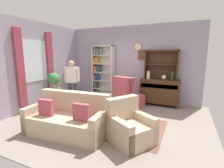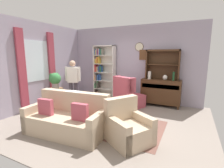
{
  "view_description": "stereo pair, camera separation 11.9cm",
  "coord_description": "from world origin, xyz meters",
  "px_view_note": "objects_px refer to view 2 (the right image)",
  "views": [
    {
      "loc": [
        1.96,
        -3.86,
        1.76
      ],
      "look_at": [
        0.1,
        0.2,
        0.95
      ],
      "focal_mm": 26.32,
      "sensor_mm": 36.0,
      "label": 1
    },
    {
      "loc": [
        2.07,
        -3.81,
        1.76
      ],
      "look_at": [
        0.1,
        0.2,
        0.95
      ],
      "focal_mm": 26.32,
      "sensor_mm": 36.0,
      "label": 2
    }
  ],
  "objects_px": {
    "sideboard": "(161,91)",
    "armchair_floral": "(128,128)",
    "coffee_table": "(88,107)",
    "bottle_wine": "(173,76)",
    "wingback_chair": "(128,96)",
    "bookshelf": "(103,71)",
    "vase_round": "(165,77)",
    "person_reading": "(73,80)",
    "couch_floral": "(68,119)",
    "vase_tall": "(149,75)",
    "plant_stand": "(56,96)",
    "sideboard_hutch": "(163,60)",
    "potted_plant_large": "(55,79)",
    "book_stack": "(92,102)"
  },
  "relations": [
    {
      "from": "couch_floral",
      "to": "book_stack",
      "type": "bearing_deg",
      "value": 85.83
    },
    {
      "from": "bookshelf",
      "to": "plant_stand",
      "type": "xyz_separation_m",
      "value": [
        -0.82,
        -1.79,
        -0.68
      ]
    },
    {
      "from": "bookshelf",
      "to": "armchair_floral",
      "type": "height_order",
      "value": "bookshelf"
    },
    {
      "from": "plant_stand",
      "to": "couch_floral",
      "type": "bearing_deg",
      "value": -38.04
    },
    {
      "from": "vase_tall",
      "to": "bottle_wine",
      "type": "height_order",
      "value": "bottle_wine"
    },
    {
      "from": "vase_tall",
      "to": "potted_plant_large",
      "type": "xyz_separation_m",
      "value": [
        -2.72,
        -1.64,
        -0.1
      ]
    },
    {
      "from": "vase_tall",
      "to": "bottle_wine",
      "type": "distance_m",
      "value": 0.78
    },
    {
      "from": "plant_stand",
      "to": "vase_round",
      "type": "bearing_deg",
      "value": 26.73
    },
    {
      "from": "bookshelf",
      "to": "bottle_wine",
      "type": "relative_size",
      "value": 7.43
    },
    {
      "from": "vase_round",
      "to": "armchair_floral",
      "type": "height_order",
      "value": "vase_round"
    },
    {
      "from": "bookshelf",
      "to": "bottle_wine",
      "type": "bearing_deg",
      "value": -3.68
    },
    {
      "from": "couch_floral",
      "to": "vase_round",
      "type": "bearing_deg",
      "value": 60.11
    },
    {
      "from": "vase_tall",
      "to": "armchair_floral",
      "type": "height_order",
      "value": "vase_tall"
    },
    {
      "from": "sideboard",
      "to": "armchair_floral",
      "type": "height_order",
      "value": "sideboard"
    },
    {
      "from": "armchair_floral",
      "to": "coffee_table",
      "type": "height_order",
      "value": "armchair_floral"
    },
    {
      "from": "sideboard_hutch",
      "to": "couch_floral",
      "type": "distance_m",
      "value": 3.65
    },
    {
      "from": "vase_round",
      "to": "book_stack",
      "type": "xyz_separation_m",
      "value": [
        -1.6,
        -1.98,
        -0.54
      ]
    },
    {
      "from": "sideboard",
      "to": "wingback_chair",
      "type": "height_order",
      "value": "wingback_chair"
    },
    {
      "from": "person_reading",
      "to": "book_stack",
      "type": "relative_size",
      "value": 8.11
    },
    {
      "from": "plant_stand",
      "to": "coffee_table",
      "type": "xyz_separation_m",
      "value": [
        1.57,
        -0.41,
        -0.04
      ]
    },
    {
      "from": "sideboard",
      "to": "plant_stand",
      "type": "relative_size",
      "value": 2.03
    },
    {
      "from": "couch_floral",
      "to": "potted_plant_large",
      "type": "xyz_separation_m",
      "value": [
        -1.58,
        1.24,
        0.64
      ]
    },
    {
      "from": "sideboard",
      "to": "vase_round",
      "type": "xyz_separation_m",
      "value": [
        0.13,
        -0.07,
        0.5
      ]
    },
    {
      "from": "bookshelf",
      "to": "sideboard",
      "type": "bearing_deg",
      "value": -2.1
    },
    {
      "from": "bottle_wine",
      "to": "wingback_chair",
      "type": "height_order",
      "value": "bottle_wine"
    },
    {
      "from": "vase_round",
      "to": "book_stack",
      "type": "height_order",
      "value": "vase_round"
    },
    {
      "from": "wingback_chair",
      "to": "sideboard",
      "type": "bearing_deg",
      "value": 35.46
    },
    {
      "from": "bookshelf",
      "to": "coffee_table",
      "type": "xyz_separation_m",
      "value": [
        0.75,
        -2.2,
        -0.73
      ]
    },
    {
      "from": "armchair_floral",
      "to": "book_stack",
      "type": "xyz_separation_m",
      "value": [
        -1.31,
        0.7,
        0.18
      ]
    },
    {
      "from": "vase_tall",
      "to": "vase_round",
      "type": "distance_m",
      "value": 0.52
    },
    {
      "from": "armchair_floral",
      "to": "coffee_table",
      "type": "relative_size",
      "value": 1.32
    },
    {
      "from": "coffee_table",
      "to": "sideboard",
      "type": "bearing_deg",
      "value": 53.57
    },
    {
      "from": "bookshelf",
      "to": "potted_plant_large",
      "type": "xyz_separation_m",
      "value": [
        -0.8,
        -1.81,
        -0.13
      ]
    },
    {
      "from": "sideboard",
      "to": "armchair_floral",
      "type": "xyz_separation_m",
      "value": [
        -0.15,
        -2.74,
        -0.22
      ]
    },
    {
      "from": "wingback_chair",
      "to": "book_stack",
      "type": "distance_m",
      "value": 1.46
    },
    {
      "from": "sideboard_hutch",
      "to": "vase_tall",
      "type": "xyz_separation_m",
      "value": [
        -0.39,
        -0.19,
        -0.51
      ]
    },
    {
      "from": "sideboard_hutch",
      "to": "bottle_wine",
      "type": "bearing_deg",
      "value": -26.96
    },
    {
      "from": "sideboard",
      "to": "couch_floral",
      "type": "xyz_separation_m",
      "value": [
        -1.53,
        -2.96,
        -0.2
      ]
    },
    {
      "from": "armchair_floral",
      "to": "coffee_table",
      "type": "xyz_separation_m",
      "value": [
        -1.41,
        0.63,
        0.06
      ]
    },
    {
      "from": "coffee_table",
      "to": "plant_stand",
      "type": "bearing_deg",
      "value": 165.5
    },
    {
      "from": "bookshelf",
      "to": "armchair_floral",
      "type": "relative_size",
      "value": 1.98
    },
    {
      "from": "book_stack",
      "to": "potted_plant_large",
      "type": "bearing_deg",
      "value": 168.87
    },
    {
      "from": "book_stack",
      "to": "plant_stand",
      "type": "bearing_deg",
      "value": 168.55
    },
    {
      "from": "vase_round",
      "to": "wingback_chair",
      "type": "relative_size",
      "value": 0.16
    },
    {
      "from": "vase_round",
      "to": "couch_floral",
      "type": "xyz_separation_m",
      "value": [
        -1.66,
        -2.89,
        -0.69
      ]
    },
    {
      "from": "plant_stand",
      "to": "sideboard",
      "type": "bearing_deg",
      "value": 28.63
    },
    {
      "from": "vase_tall",
      "to": "book_stack",
      "type": "bearing_deg",
      "value": -118.69
    },
    {
      "from": "person_reading",
      "to": "sideboard",
      "type": "bearing_deg",
      "value": 25.93
    },
    {
      "from": "potted_plant_large",
      "to": "book_stack",
      "type": "bearing_deg",
      "value": -11.13
    },
    {
      "from": "vase_round",
      "to": "vase_tall",
      "type": "bearing_deg",
      "value": -178.51
    }
  ]
}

